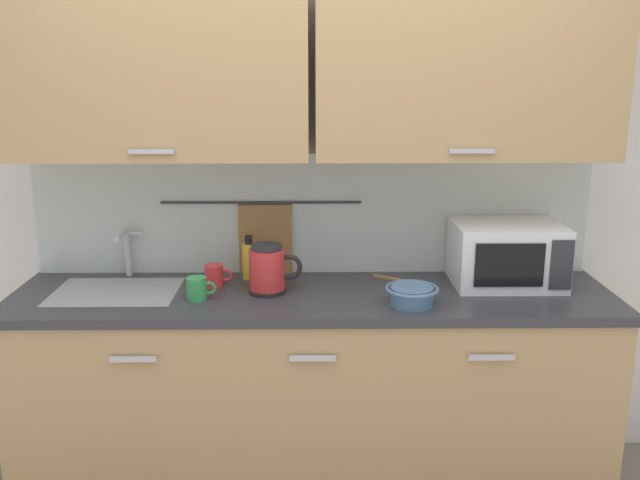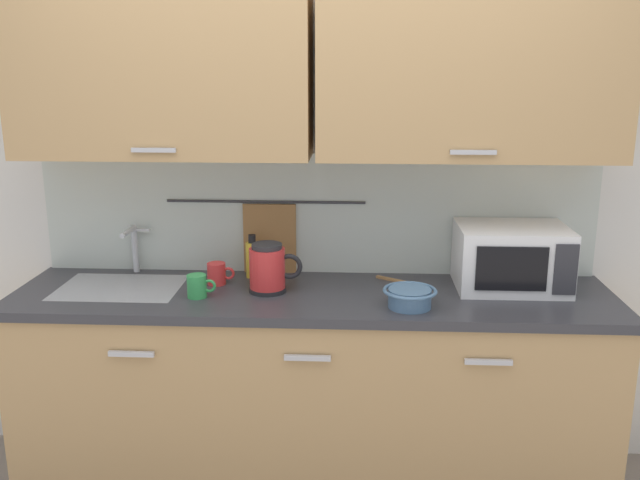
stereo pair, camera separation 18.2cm
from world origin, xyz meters
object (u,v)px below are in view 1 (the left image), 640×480
(mixing_bowl, at_px, (412,294))
(wooden_spoon, at_px, (408,282))
(dish_soap_bottle, at_px, (249,260))
(electric_kettle, at_px, (269,269))
(mug_near_sink, at_px, (198,289))
(mug_by_kettle, at_px, (215,276))
(microwave, at_px, (507,254))

(mixing_bowl, distance_m, wooden_spoon, 0.29)
(dish_soap_bottle, bearing_deg, electric_kettle, -63.93)
(electric_kettle, height_order, wooden_spoon, electric_kettle)
(mug_near_sink, bearing_deg, mug_by_kettle, 75.09)
(mug_near_sink, bearing_deg, electric_kettle, 17.40)
(microwave, relative_size, electric_kettle, 2.03)
(electric_kettle, bearing_deg, dish_soap_bottle, 116.07)
(mixing_bowl, height_order, mug_by_kettle, mug_by_kettle)
(mixing_bowl, bearing_deg, dish_soap_bottle, 151.91)
(electric_kettle, relative_size, mug_near_sink, 1.89)
(mug_by_kettle, relative_size, wooden_spoon, 0.49)
(mug_near_sink, bearing_deg, dish_soap_bottle, 57.18)
(mug_near_sink, xyz_separation_m, mug_by_kettle, (0.05, 0.18, 0.00))
(mixing_bowl, distance_m, mug_by_kettle, 0.85)
(mug_near_sink, distance_m, mug_by_kettle, 0.18)
(electric_kettle, xyz_separation_m, wooden_spoon, (0.61, 0.12, -0.10))
(electric_kettle, bearing_deg, mug_by_kettle, 159.81)
(electric_kettle, xyz_separation_m, mug_by_kettle, (-0.24, 0.09, -0.05))
(dish_soap_bottle, xyz_separation_m, mixing_bowl, (0.68, -0.36, -0.04))
(microwave, bearing_deg, mixing_bowl, -148.85)
(dish_soap_bottle, relative_size, mug_by_kettle, 1.63)
(dish_soap_bottle, relative_size, mug_near_sink, 1.63)
(microwave, distance_m, wooden_spoon, 0.44)
(dish_soap_bottle, distance_m, wooden_spoon, 0.71)
(dish_soap_bottle, bearing_deg, wooden_spoon, -6.12)
(microwave, height_order, mug_near_sink, microwave)
(electric_kettle, xyz_separation_m, mixing_bowl, (0.58, -0.16, -0.06))
(electric_kettle, relative_size, dish_soap_bottle, 1.16)
(microwave, bearing_deg, wooden_spoon, 177.78)
(mixing_bowl, bearing_deg, electric_kettle, 164.34)
(mug_near_sink, relative_size, mug_by_kettle, 1.00)
(mug_near_sink, bearing_deg, microwave, 8.51)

